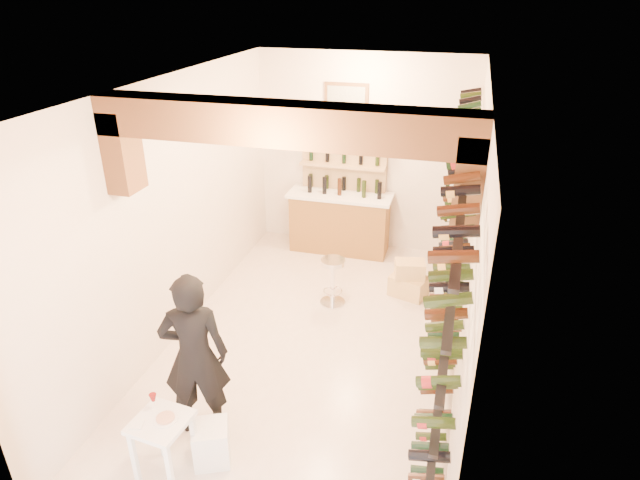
# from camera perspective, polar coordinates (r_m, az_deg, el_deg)

# --- Properties ---
(ground) EXTENTS (6.00, 6.00, 0.00)m
(ground) POSITION_cam_1_polar(r_m,az_deg,el_deg) (6.97, -0.66, -10.72)
(ground) COLOR beige
(ground) RESTS_ON ground
(room_shell) EXTENTS (3.52, 6.02, 3.21)m
(room_shell) POSITION_cam_1_polar(r_m,az_deg,el_deg) (5.69, -1.49, 6.30)
(room_shell) COLOR silver
(room_shell) RESTS_ON ground
(wine_rack) EXTENTS (0.32, 5.70, 2.56)m
(wine_rack) POSITION_cam_1_polar(r_m,az_deg,el_deg) (5.99, 13.51, -0.71)
(wine_rack) COLOR black
(wine_rack) RESTS_ON ground
(back_counter) EXTENTS (1.70, 0.62, 1.29)m
(back_counter) POSITION_cam_1_polar(r_m,az_deg,el_deg) (9.01, 2.09, 2.03)
(back_counter) COLOR olive
(back_counter) RESTS_ON ground
(back_shelving) EXTENTS (1.40, 0.31, 2.73)m
(back_shelving) POSITION_cam_1_polar(r_m,az_deg,el_deg) (9.00, 2.51, 6.34)
(back_shelving) COLOR tan
(back_shelving) RESTS_ON ground
(tasting_table) EXTENTS (0.51, 0.51, 0.82)m
(tasting_table) POSITION_cam_1_polar(r_m,az_deg,el_deg) (5.24, -16.35, -18.71)
(tasting_table) COLOR white
(tasting_table) RESTS_ON ground
(white_stool) EXTENTS (0.43, 0.43, 0.41)m
(white_stool) POSITION_cam_1_polar(r_m,az_deg,el_deg) (5.53, -11.39, -20.29)
(white_stool) COLOR white
(white_stool) RESTS_ON ground
(person) EXTENTS (0.75, 0.62, 1.78)m
(person) POSITION_cam_1_polar(r_m,az_deg,el_deg) (5.43, -13.08, -11.81)
(person) COLOR black
(person) RESTS_ON ground
(chrome_barstool) EXTENTS (0.36, 0.36, 0.70)m
(chrome_barstool) POSITION_cam_1_polar(r_m,az_deg,el_deg) (7.53, 1.37, -4.07)
(chrome_barstool) COLOR silver
(chrome_barstool) RESTS_ON ground
(crate_lower) EXTENTS (0.59, 0.50, 0.30)m
(crate_lower) POSITION_cam_1_polar(r_m,az_deg,el_deg) (7.96, 9.31, -4.79)
(crate_lower) COLOR tan
(crate_lower) RESTS_ON ground
(crate_upper) EXTENTS (0.47, 0.37, 0.24)m
(crate_upper) POSITION_cam_1_polar(r_m,az_deg,el_deg) (7.82, 9.45, -3.06)
(crate_upper) COLOR tan
(crate_upper) RESTS_ON crate_lower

